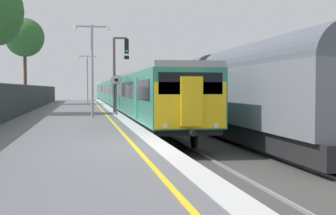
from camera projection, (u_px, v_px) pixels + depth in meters
The scene contains 8 objects.
ground at pixel (237, 165), 13.03m from camera, with size 17.40×110.00×1.21m.
commuter_train_at_platform at pixel (120, 92), 47.43m from camera, with size 2.83×64.11×3.81m.
freight_train_adjacent_track at pixel (217, 90), 26.64m from camera, with size 2.60×28.47×4.67m.
signal_gantry at pixel (118, 66), 30.36m from camera, with size 1.10×0.24×5.12m.
speed_limit_sign at pixel (116, 90), 27.22m from camera, with size 0.59×0.08×2.45m.
platform_lamp_mid at pixel (92, 62), 25.03m from camera, with size 2.00×0.20×5.20m.
platform_lamp_far at pixel (87, 75), 49.56m from camera, with size 2.00×0.20×5.32m.
background_tree_left at pixel (24, 38), 45.62m from camera, with size 3.97×3.97×8.85m.
Camera 1 is at (-1.77, -12.34, 1.63)m, focal length 47.77 mm.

